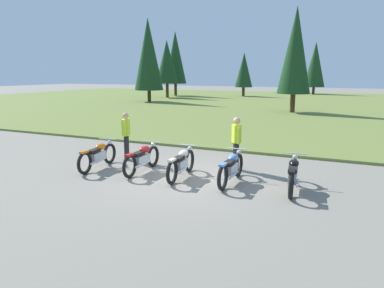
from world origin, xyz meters
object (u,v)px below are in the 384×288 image
Objects in this scene: motorcycle_orange at (98,155)px; motorcycle_black at (293,174)px; motorcycle_red at (142,158)px; motorcycle_sky_blue at (231,168)px; rider_near_row_end at (126,133)px; motorcycle_cream at (181,163)px; rider_in_hivis_vest at (236,140)px.

motorcycle_black is (6.02, 0.34, 0.00)m from motorcycle_orange.
motorcycle_red and motorcycle_sky_blue have the same top height.
motorcycle_cream is at bearing -23.62° from rider_near_row_end.
motorcycle_cream is 3.16m from motorcycle_black.
rider_near_row_end is (-5.88, 1.04, 0.51)m from motorcycle_black.
rider_near_row_end reaches higher than motorcycle_orange.
motorcycle_black is at bearing 2.85° from motorcycle_cream.
rider_in_hivis_vest is (2.54, 1.46, 0.51)m from motorcycle_red.
motorcycle_orange is 1.00× the size of motorcycle_black.
motorcycle_sky_blue is at bearing -178.49° from motorcycle_black.
motorcycle_red is 1.85m from rider_near_row_end.
motorcycle_black is 5.99m from rider_near_row_end.
motorcycle_cream is at bearing 3.72° from motorcycle_orange.
motorcycle_red is at bearing -150.21° from rider_in_hivis_vest.
motorcycle_cream is 1.00× the size of motorcycle_sky_blue.
rider_in_hivis_vest is at bearing 4.57° from rider_near_row_end.
rider_near_row_end is (-2.73, 1.19, 0.51)m from motorcycle_cream.
rider_in_hivis_vest is at bearing 22.71° from motorcycle_orange.
motorcycle_red is 1.00× the size of motorcycle_black.
motorcycle_orange is 4.41m from rider_in_hivis_vest.
rider_in_hivis_vest reaches higher than motorcycle_black.
motorcycle_black is at bearing 1.51° from motorcycle_sky_blue.
motorcycle_red is at bearing -178.74° from motorcycle_sky_blue.
motorcycle_sky_blue is 4.38m from rider_near_row_end.
motorcycle_orange and motorcycle_black have the same top height.
motorcycle_black is 1.26× the size of rider_in_hivis_vest.
motorcycle_cream is (2.87, 0.19, 0.00)m from motorcycle_orange.
rider_near_row_end reaches higher than motorcycle_red.
motorcycle_orange is 1.48m from rider_near_row_end.
motorcycle_sky_blue is at bearing -14.39° from rider_near_row_end.
motorcycle_cream is 1.26× the size of rider_in_hivis_vest.
rider_in_hivis_vest is at bearing 52.08° from motorcycle_cream.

